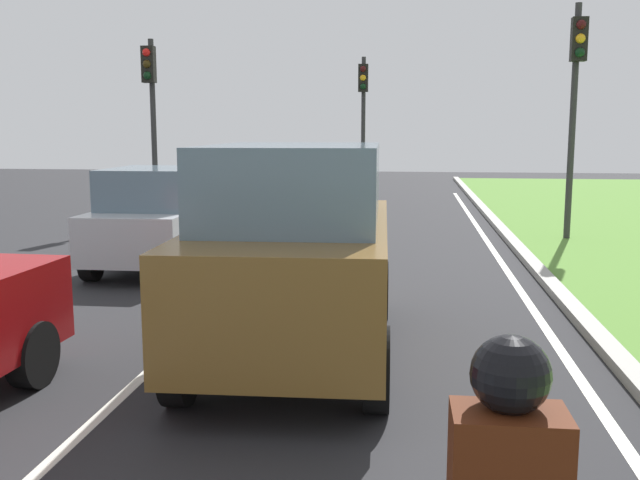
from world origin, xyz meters
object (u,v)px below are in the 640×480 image
at_px(traffic_light_near_right, 576,84).
at_px(traffic_light_far_median, 363,104).
at_px(car_hatchback_far, 160,219).
at_px(traffic_light_overhead_left, 151,99).
at_px(car_suv_ahead, 297,250).

distance_m(traffic_light_near_right, traffic_light_far_median, 9.59).
bearing_deg(car_hatchback_far, traffic_light_near_right, 26.73).
height_order(car_hatchback_far, traffic_light_overhead_left, traffic_light_overhead_left).
bearing_deg(car_hatchback_far, traffic_light_overhead_left, 110.34).
bearing_deg(traffic_light_overhead_left, traffic_light_near_right, -9.69).
distance_m(car_suv_ahead, traffic_light_near_right, 10.07).
distance_m(car_hatchback_far, traffic_light_far_median, 12.72).
bearing_deg(traffic_light_overhead_left, car_hatchback_far, -69.03).
height_order(car_suv_ahead, traffic_light_near_right, traffic_light_near_right).
distance_m(traffic_light_overhead_left, traffic_light_far_median, 8.13).
distance_m(car_suv_ahead, traffic_light_overhead_left, 11.87).
bearing_deg(car_suv_ahead, car_hatchback_far, 122.50).
bearing_deg(traffic_light_overhead_left, car_suv_ahead, -62.54).
relative_size(traffic_light_near_right, traffic_light_overhead_left, 1.08).
xyz_separation_m(traffic_light_overhead_left, traffic_light_far_median, (4.96, 6.44, 0.05)).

